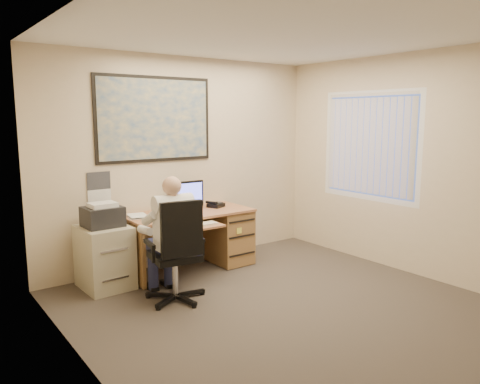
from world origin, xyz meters
TOP-DOWN VIEW (x-y plane):
  - room_shell at (0.00, 0.00)m, footprint 4.00×4.50m
  - desk at (0.18, 1.90)m, footprint 1.60×0.97m
  - world_map at (-0.41, 2.23)m, footprint 1.56×0.03m
  - wall_calendar at (-1.16, 2.24)m, footprint 0.28×0.01m
  - window_blinds at (1.97, 0.80)m, footprint 0.06×1.40m
  - filing_cabinet at (-1.25, 1.89)m, footprint 0.53×0.63m
  - office_chair at (-0.78, 1.04)m, footprint 0.75×0.75m
  - person at (-0.79, 1.12)m, footprint 0.58×0.79m

SIDE VIEW (x-z plane):
  - office_chair at x=-0.78m, z-range -0.23..0.88m
  - filing_cabinet at x=-1.25m, z-range -0.07..0.92m
  - desk at x=0.18m, z-range -0.11..0.99m
  - person at x=-0.79m, z-range 0.00..1.32m
  - wall_calendar at x=-1.16m, z-range 0.87..1.29m
  - room_shell at x=0.00m, z-range 0.00..2.70m
  - window_blinds at x=1.97m, z-range 0.90..2.20m
  - world_map at x=-0.41m, z-range 1.37..2.43m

